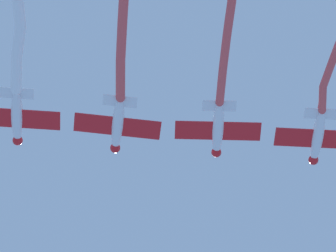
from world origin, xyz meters
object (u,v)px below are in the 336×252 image
at_px(airplane_left_wing, 218,129).
at_px(airplane_right_wing, 118,125).
at_px(airplane_lead, 317,137).
at_px(airplane_slot, 17,117).

distance_m(airplane_left_wing, airplane_right_wing, 8.93).
xyz_separation_m(airplane_lead, airplane_right_wing, (13.95, 11.12, 0.00)).
bearing_deg(airplane_left_wing, airplane_lead, -87.40).
distance_m(airplane_lead, airplane_right_wing, 17.84).
bearing_deg(airplane_slot, airplane_lead, -90.15).
distance_m(airplane_left_wing, airplane_slot, 17.83).
bearing_deg(airplane_lead, airplane_left_wing, 90.88).
bearing_deg(airplane_left_wing, airplane_right_wing, 92.60).
xyz_separation_m(airplane_left_wing, airplane_slot, (13.95, 11.12, 0.00)).
xyz_separation_m(airplane_lead, airplane_slot, (20.91, 16.67, 0.30)).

